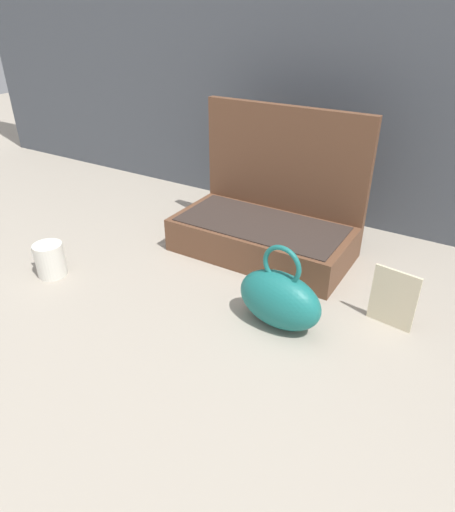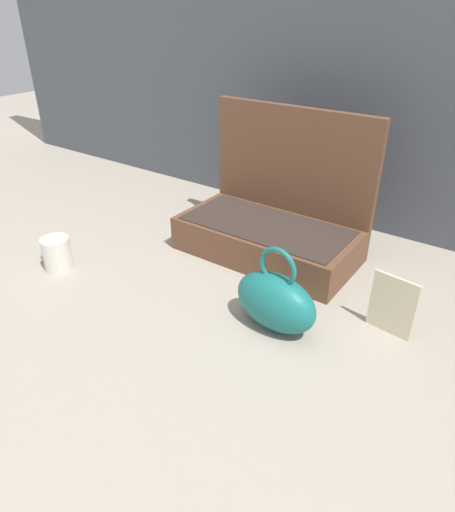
% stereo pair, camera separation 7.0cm
% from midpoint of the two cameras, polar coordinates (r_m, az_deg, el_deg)
% --- Properties ---
extents(ground_plane, '(6.00, 6.00, 0.00)m').
position_cam_midpoint_polar(ground_plane, '(1.18, 3.15, -4.50)').
color(ground_plane, '#9E9384').
extents(open_suitcase, '(0.51, 0.27, 0.40)m').
position_cam_midpoint_polar(open_suitcase, '(1.33, 7.22, 4.17)').
color(open_suitcase, brown).
rests_on(open_suitcase, ground_plane).
extents(teal_pouch_handbag, '(0.21, 0.13, 0.21)m').
position_cam_midpoint_polar(teal_pouch_handbag, '(1.03, 8.00, -5.62)').
color(teal_pouch_handbag, '#196B66').
rests_on(teal_pouch_handbag, ground_plane).
extents(coffee_mug, '(0.11, 0.08, 0.09)m').
position_cam_midpoint_polar(coffee_mug, '(1.33, -19.25, 0.30)').
color(coffee_mug, silver).
rests_on(coffee_mug, ground_plane).
extents(info_card_left, '(0.10, 0.02, 0.14)m').
position_cam_midpoint_polar(info_card_left, '(1.08, 21.73, -5.82)').
color(info_card_left, beige).
rests_on(info_card_left, ground_plane).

